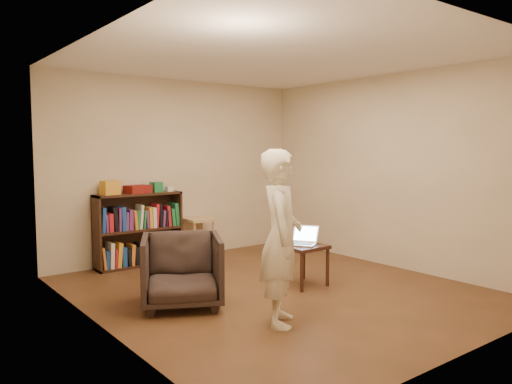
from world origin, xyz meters
TOP-DOWN VIEW (x-y plane):
  - floor at (0.00, 0.00)m, footprint 4.50×4.50m
  - ceiling at (0.00, 0.00)m, footprint 4.50×4.50m
  - wall_back at (0.00, 2.25)m, footprint 4.00×0.00m
  - wall_left at (-2.00, 0.00)m, footprint 0.00×4.50m
  - wall_right at (2.00, 0.00)m, footprint 0.00×4.50m
  - bookshelf at (-0.72, 2.09)m, footprint 1.20×0.30m
  - box_yellow at (-1.11, 2.09)m, footprint 0.25×0.20m
  - red_cloth at (-0.72, 2.08)m, footprint 0.35×0.28m
  - box_green at (-0.45, 2.08)m, footprint 0.15×0.15m
  - box_white at (-0.26, 2.07)m, footprint 0.10×0.10m
  - stool at (0.19, 2.03)m, footprint 0.41×0.41m
  - armchair at (-1.13, 0.16)m, footprint 1.07×1.08m
  - side_table at (0.39, -0.02)m, footprint 0.47×0.47m
  - laptop at (0.42, 0.01)m, footprint 0.44×0.43m
  - person at (-0.66, -0.85)m, footprint 0.67×0.69m

SIDE VIEW (x-z plane):
  - floor at x=0.00m, z-range 0.00..0.00m
  - armchair at x=-1.13m, z-range 0.00..0.74m
  - side_table at x=0.39m, z-range 0.16..0.64m
  - bookshelf at x=-0.72m, z-range -0.06..0.94m
  - stool at x=0.19m, z-range 0.18..0.77m
  - laptop at x=0.42m, z-range 0.43..0.63m
  - person at x=-0.66m, z-range 0.00..1.60m
  - box_white at x=-0.26m, z-range 1.00..1.07m
  - red_cloth at x=-0.72m, z-range 1.00..1.11m
  - box_green at x=-0.45m, z-range 1.00..1.14m
  - box_yellow at x=-1.11m, z-range 1.00..1.18m
  - wall_back at x=0.00m, z-range -0.70..3.30m
  - wall_left at x=-2.00m, z-range -0.95..3.55m
  - wall_right at x=2.00m, z-range -0.95..3.55m
  - ceiling at x=0.00m, z-range 2.60..2.60m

